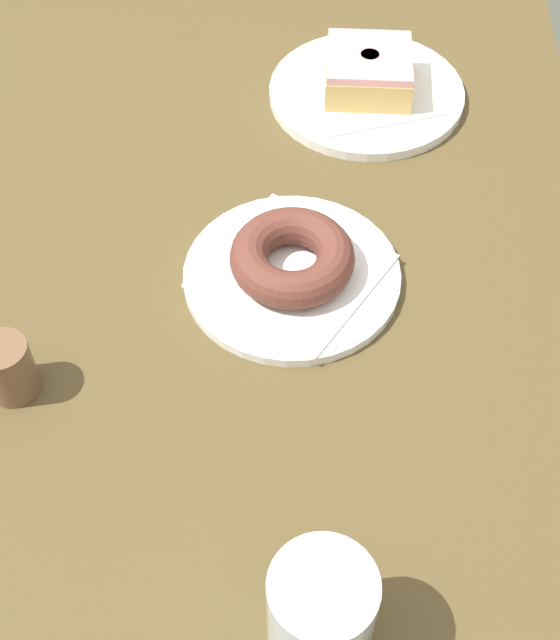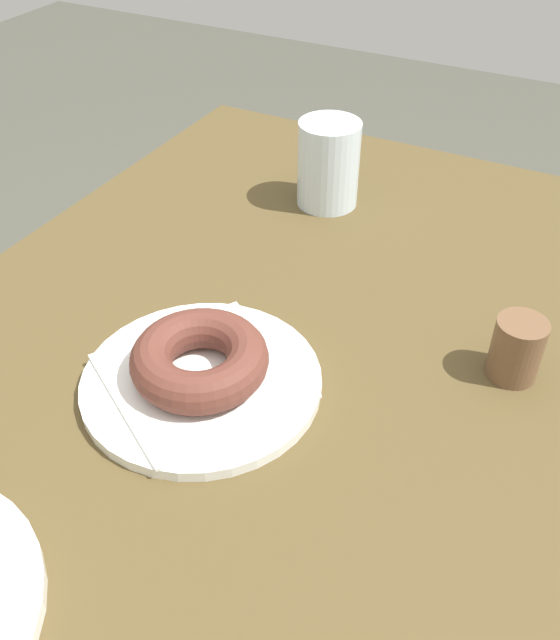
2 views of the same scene
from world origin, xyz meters
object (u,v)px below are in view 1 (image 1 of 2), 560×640
(water_glass, at_px, (321,614))
(plate_glazed_square, at_px, (366,93))
(sugar_jar, at_px, (8,368))
(plate_chocolate_ring, at_px, (292,275))
(donut_glazed_square, at_px, (368,71))
(donut_chocolate_ring, at_px, (292,257))

(water_glass, bearing_deg, plate_glazed_square, -3.33)
(sugar_jar, bearing_deg, plate_chocolate_ring, -59.35)
(sugar_jar, bearing_deg, donut_glazed_square, -36.01)
(plate_glazed_square, bearing_deg, sugar_jar, 143.99)
(plate_chocolate_ring, relative_size, water_glass, 2.04)
(donut_chocolate_ring, height_order, sugar_jar, sugar_jar)
(water_glass, bearing_deg, donut_chocolate_ring, 6.01)
(donut_glazed_square, bearing_deg, plate_chocolate_ring, 165.68)
(donut_glazed_square, height_order, water_glass, water_glass)
(plate_glazed_square, relative_size, plate_chocolate_ring, 1.08)
(water_glass, distance_m, sugar_jar, 0.36)
(donut_chocolate_ring, bearing_deg, plate_glazed_square, -14.32)
(plate_glazed_square, distance_m, sugar_jar, 0.55)
(donut_chocolate_ring, xyz_separation_m, sugar_jar, (-0.15, 0.25, -0.00))
(plate_glazed_square, bearing_deg, donut_glazed_square, 0.00)
(water_glass, height_order, sugar_jar, water_glass)
(plate_glazed_square, bearing_deg, plate_chocolate_ring, 165.68)
(water_glass, xyz_separation_m, sugar_jar, (0.21, 0.29, -0.02))
(donut_glazed_square, height_order, plate_chocolate_ring, donut_glazed_square)
(plate_chocolate_ring, bearing_deg, donut_chocolate_ring, -135.00)
(plate_chocolate_ring, distance_m, water_glass, 0.36)
(donut_glazed_square, distance_m, water_glass, 0.66)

